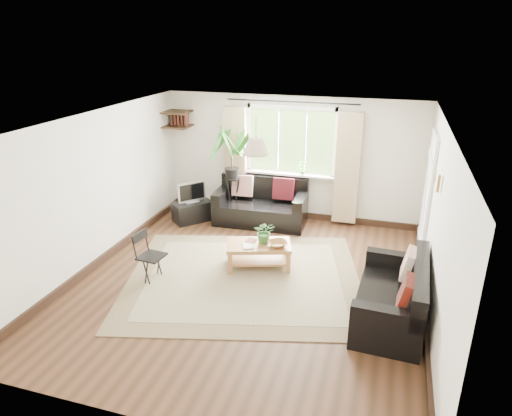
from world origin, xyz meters
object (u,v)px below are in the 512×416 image
(coffee_table, at_px, (259,255))
(folding_chair, at_px, (152,257))
(sofa_right, at_px, (391,292))
(tv_stand, at_px, (193,211))
(palm_stand, at_px, (232,174))
(sofa_back, at_px, (261,203))

(coffee_table, xyz_separation_m, folding_chair, (-1.41, -0.84, 0.17))
(sofa_right, bearing_deg, tv_stand, -118.02)
(palm_stand, bearing_deg, coffee_table, -59.22)
(tv_stand, height_order, palm_stand, palm_stand)
(sofa_back, xyz_separation_m, sofa_right, (2.49, -2.58, -0.02))
(coffee_table, bearing_deg, folding_chair, -149.13)
(sofa_back, relative_size, folding_chair, 2.31)
(sofa_back, xyz_separation_m, folding_chair, (-0.94, -2.58, -0.03))
(sofa_right, relative_size, palm_stand, 0.90)
(sofa_right, distance_m, palm_stand, 4.12)
(sofa_right, distance_m, coffee_table, 2.20)
(folding_chair, bearing_deg, sofa_right, -84.69)
(tv_stand, relative_size, folding_chair, 0.97)
(sofa_back, relative_size, palm_stand, 0.96)
(sofa_back, xyz_separation_m, coffee_table, (0.47, -1.73, -0.21))
(sofa_back, distance_m, coffee_table, 1.81)
(sofa_right, bearing_deg, sofa_back, -133.01)
(sofa_back, bearing_deg, palm_stand, 169.86)
(folding_chair, bearing_deg, tv_stand, 14.65)
(coffee_table, xyz_separation_m, palm_stand, (-1.08, 1.81, 0.71))
(coffee_table, height_order, palm_stand, palm_stand)
(sofa_right, height_order, folding_chair, sofa_right)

